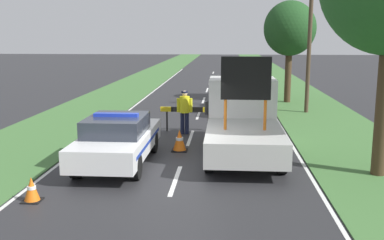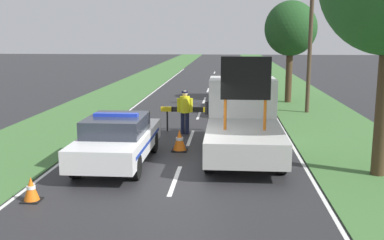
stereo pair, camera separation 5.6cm
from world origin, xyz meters
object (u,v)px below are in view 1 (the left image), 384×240
Objects in this scene: traffic_cone_near_police at (109,132)px; traffic_cone_near_truck at (244,129)px; road_barrier at (192,112)px; police_car at (118,139)px; queued_car_suv_grey at (238,85)px; traffic_cone_behind_barrier at (179,140)px; work_truck at (243,120)px; roadside_tree_near_left at (290,29)px; utility_pole at (309,44)px; police_officer at (185,108)px; traffic_cone_centre_front at (32,189)px; queued_car_wagon_maroon at (240,97)px; pedestrian_civilian at (212,111)px.

traffic_cone_near_police is 1.02× the size of traffic_cone_near_truck.
police_car is at bearing -119.16° from road_barrier.
police_car is 1.22× the size of queued_car_suv_grey.
traffic_cone_near_truck is 3.44m from traffic_cone_behind_barrier.
roadside_tree_near_left is at bearing -108.09° from work_truck.
traffic_cone_near_police is at bearing -142.51° from utility_pole.
police_officer is 2.38× the size of traffic_cone_behind_barrier.
traffic_cone_centre_front is 18.74m from roadside_tree_near_left.
police_officer reaches higher than queued_car_suv_grey.
work_truck is 8.01m from queued_car_wagon_maroon.
work_truck is 2.24m from traffic_cone_behind_barrier.
police_officer is (-2.18, 2.71, -0.08)m from work_truck.
traffic_cone_behind_barrier is (0.07, -2.64, -0.67)m from police_officer.
police_car is at bearing 19.86° from work_truck.
road_barrier is at bearing 68.54° from traffic_cone_centre_front.
traffic_cone_centre_front reaches higher than traffic_cone_near_police.
traffic_cone_centre_front is at bearing -119.36° from road_barrier.
police_officer is 8.15m from utility_pole.
traffic_cone_centre_front reaches higher than traffic_cone_near_truck.
traffic_cone_near_truck is 5.38m from queued_car_wagon_maroon.
road_barrier is 0.96m from pedestrian_civilian.
traffic_cone_near_truck is at bearing 55.16° from traffic_cone_centre_front.
police_car is 3.51m from traffic_cone_centre_front.
traffic_cone_near_police is at bearing -160.38° from road_barrier.
police_car is 0.88× the size of work_truck.
police_officer reaches higher than queued_car_wagon_maroon.
police_car is at bearing -134.41° from traffic_cone_behind_barrier.
queued_car_suv_grey reaches higher than traffic_cone_behind_barrier.
roadside_tree_near_left reaches higher than traffic_cone_centre_front.
police_car is 5.86m from traffic_cone_near_truck.
utility_pole is (5.59, 8.00, 3.06)m from traffic_cone_behind_barrier.
queued_car_wagon_maroon is at bearing -128.45° from roadside_tree_near_left.
roadside_tree_near_left is at bearing 98.05° from utility_pole.
police_car is at bearing 75.29° from queued_car_suv_grey.
police_officer is 3.45× the size of traffic_cone_near_truck.
pedestrian_civilian reaches higher than traffic_cone_centre_front.
roadside_tree_near_left is (6.78, 13.22, 3.42)m from police_car.
traffic_cone_near_truck is (5.24, 7.53, -0.05)m from traffic_cone_centre_front.
police_officer is at bearing -136.57° from utility_pole.
queued_car_suv_grey is at bearing 70.63° from road_barrier.
pedestrian_civilian is 10.87m from queued_car_suv_grey.
roadside_tree_near_left is (4.90, 8.38, 3.37)m from road_barrier.
road_barrier is 0.62× the size of queued_car_wagon_maroon.
pedestrian_civilian is at bearing 179.04° from traffic_cone_near_truck.
road_barrier is 2.22m from traffic_cone_near_truck.
road_barrier is 0.39× the size of utility_pole.
utility_pole is (3.31, -5.39, 2.65)m from queued_car_suv_grey.
pedestrian_civilian reaches higher than traffic_cone_near_truck.
roadside_tree_near_left reaches higher than queued_car_wagon_maroon.
queued_car_wagon_maroon is (2.06, 4.81, -0.03)m from road_barrier.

